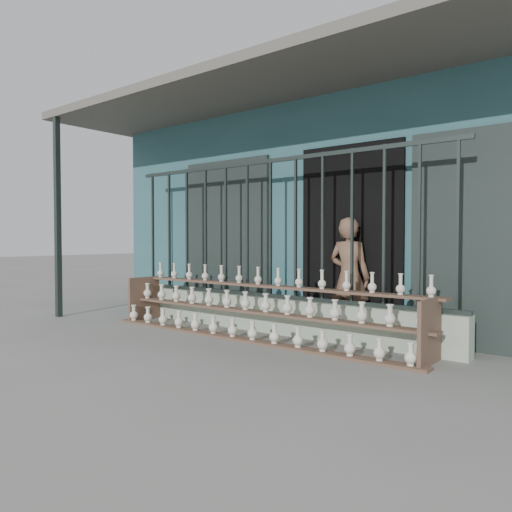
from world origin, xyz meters
The scene contains 6 objects.
ground centered at (0.00, 0.00, 0.00)m, with size 60.00×60.00×0.00m, color slate.
workshop_building centered at (0.00, 4.23, 1.62)m, with size 7.40×6.60×3.21m.
parapet_wall centered at (0.00, 1.30, 0.23)m, with size 5.00×0.20×0.45m, color #A7B99E.
security_fence centered at (0.00, 1.30, 1.35)m, with size 5.00×0.04×1.80m.
shelf_rack centered at (0.07, 0.88, 0.36)m, with size 4.50×0.68×0.85m.
elderly_woman centered at (0.94, 1.67, 0.74)m, with size 0.54×0.35×1.48m, color brown.
Camera 1 is at (3.91, -3.85, 1.22)m, focal length 35.00 mm.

